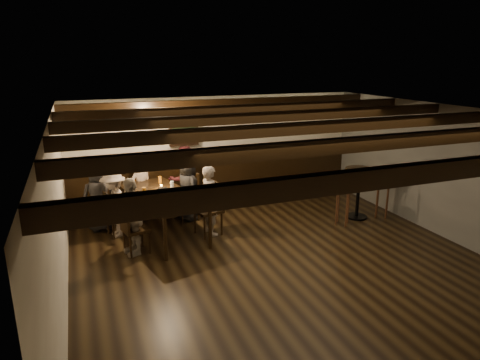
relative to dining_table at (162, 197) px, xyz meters
name	(u,v)px	position (x,y,z in m)	size (l,w,h in m)	color
room	(225,170)	(1.28, 0.19, 0.33)	(7.00, 7.00, 7.00)	black
dining_table	(162,197)	(0.00, 0.00, 0.00)	(1.42, 2.31, 0.80)	black
chair_left_near	(118,222)	(-0.80, 0.28, -0.48)	(0.47, 0.47, 0.85)	black
chair_left_far	(135,238)	(-0.60, -0.60, -0.47)	(0.48, 0.48, 0.88)	black
chair_right_near	(187,205)	(0.60, 0.60, -0.44)	(0.54, 0.54, 0.98)	black
chair_right_far	(209,219)	(0.80, -0.28, -0.44)	(0.54, 0.54, 0.98)	black
person_bench_left	(99,197)	(-1.08, 0.67, -0.08)	(0.65, 0.42, 1.32)	#29292B
person_bench_centre	(141,189)	(-0.24, 1.02, -0.12)	(0.45, 0.30, 1.23)	gray
person_bench_right	(184,179)	(0.67, 1.08, -0.02)	(0.70, 0.54, 1.43)	#521C22
person_left_near	(114,204)	(-0.83, 0.27, -0.11)	(0.81, 0.46, 1.25)	#AE9F93
person_left_far	(132,216)	(-0.63, -0.61, -0.08)	(0.78, 0.32, 1.33)	gray
person_right_near	(188,189)	(0.63, 0.61, -0.09)	(0.64, 0.41, 1.30)	#252527
person_right_far	(210,200)	(0.83, -0.27, -0.08)	(0.48, 0.32, 1.32)	gray
pint_a	(133,183)	(-0.43, 0.62, 0.14)	(0.07, 0.07, 0.14)	#BF7219
pint_b	(160,180)	(0.10, 0.69, 0.14)	(0.07, 0.07, 0.14)	#BF7219
pint_c	(144,191)	(-0.31, 0.03, 0.14)	(0.07, 0.07, 0.14)	#BF7219
pint_d	(172,185)	(0.25, 0.26, 0.14)	(0.07, 0.07, 0.14)	silver
pint_e	(161,198)	(-0.11, -0.49, 0.14)	(0.07, 0.07, 0.14)	#BF7219
pint_f	(186,196)	(0.32, -0.49, 0.14)	(0.07, 0.07, 0.14)	silver
pint_g	(184,201)	(0.23, -0.77, 0.14)	(0.07, 0.07, 0.14)	#BF7219
plate_near	(171,205)	(0.01, -0.72, 0.07)	(0.24, 0.24, 0.01)	white
plate_far	(178,196)	(0.24, -0.25, 0.07)	(0.24, 0.24, 0.01)	white
condiment_caddy	(163,191)	(0.01, -0.05, 0.13)	(0.15, 0.10, 0.12)	black
candle	(161,187)	(0.05, 0.32, 0.09)	(0.05, 0.05, 0.05)	beige
high_top_table	(359,186)	(3.90, -0.55, -0.05)	(0.59, 0.59, 1.05)	black
bar_stool_left	(343,205)	(3.40, -0.76, -0.34)	(0.35, 0.37, 1.06)	#342010
bar_stool_right	(383,199)	(4.40, -0.71, -0.34)	(0.35, 0.37, 1.06)	#342010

